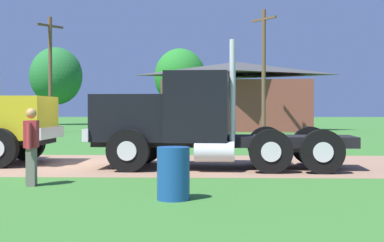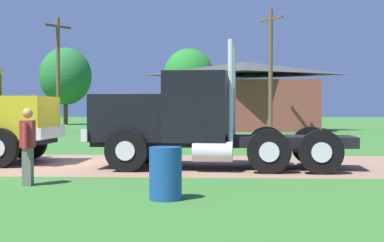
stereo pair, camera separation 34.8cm
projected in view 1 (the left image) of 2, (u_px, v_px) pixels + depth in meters
name	position (u px, v px, depth m)	size (l,w,h in m)	color
ground_plane	(84.00, 164.00, 16.08)	(200.00, 200.00, 0.00)	#38712C
dirt_track	(84.00, 164.00, 16.08)	(120.00, 6.28, 0.01)	#956F56
truck_foreground_white	(189.00, 121.00, 15.06)	(7.11, 2.98, 3.34)	black
visitor_walking_mid	(31.00, 145.00, 11.52)	(0.31, 0.58, 1.60)	#B22D33
steel_barrel	(173.00, 173.00, 9.73)	(0.57, 0.57, 0.93)	#19478C
shed_building	(236.00, 97.00, 42.12)	(11.35, 7.62, 5.16)	brown
utility_pole_near	(50.00, 71.00, 37.70)	(1.34, 1.91, 7.81)	brown
utility_pole_far	(264.00, 68.00, 35.15)	(1.39, 1.87, 7.86)	brown
tree_left	(56.00, 76.00, 57.22)	(5.34, 5.34, 7.94)	#513823
tree_mid	(180.00, 77.00, 56.18)	(5.16, 5.16, 7.71)	#513823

